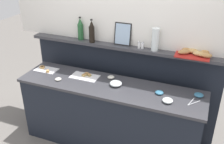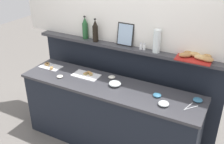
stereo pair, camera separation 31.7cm
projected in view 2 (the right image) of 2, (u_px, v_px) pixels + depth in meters
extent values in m
plane|color=slate|center=(127.00, 119.00, 4.14)|extent=(12.00, 12.00, 0.00)
cube|color=black|center=(109.00, 117.00, 3.47)|extent=(2.32, 0.57, 0.89)
cube|color=#38383D|center=(109.00, 86.00, 3.26)|extent=(2.36, 0.61, 0.03)
cube|color=black|center=(125.00, 88.00, 3.77)|extent=(2.64, 0.08, 1.27)
cube|color=#38383D|center=(124.00, 47.00, 3.43)|extent=(2.64, 0.22, 0.04)
cube|color=silver|center=(51.00, 67.00, 3.72)|extent=(0.31, 0.19, 0.01)
cube|color=#B7844C|center=(47.00, 65.00, 3.75)|extent=(0.06, 0.05, 0.01)
cube|color=#E5C666|center=(47.00, 64.00, 3.74)|extent=(0.06, 0.05, 0.01)
cube|color=#B7844C|center=(47.00, 64.00, 3.74)|extent=(0.06, 0.05, 0.01)
cube|color=#B7844C|center=(52.00, 69.00, 3.64)|extent=(0.07, 0.07, 0.01)
cube|color=#E5C666|center=(51.00, 68.00, 3.63)|extent=(0.07, 0.07, 0.01)
cube|color=#B7844C|center=(51.00, 68.00, 3.63)|extent=(0.07, 0.07, 0.01)
cube|color=#B7844C|center=(47.00, 64.00, 3.77)|extent=(0.06, 0.05, 0.01)
cube|color=#E5C666|center=(47.00, 64.00, 3.77)|extent=(0.06, 0.05, 0.01)
cube|color=#B7844C|center=(47.00, 63.00, 3.76)|extent=(0.06, 0.05, 0.01)
cube|color=silver|center=(86.00, 75.00, 3.48)|extent=(0.37, 0.21, 0.01)
cube|color=#B7844C|center=(88.00, 73.00, 3.51)|extent=(0.05, 0.06, 0.01)
cube|color=#66994C|center=(88.00, 73.00, 3.51)|extent=(0.05, 0.06, 0.01)
cube|color=#B7844C|center=(88.00, 72.00, 3.51)|extent=(0.05, 0.06, 0.01)
cube|color=#B7844C|center=(91.00, 74.00, 3.48)|extent=(0.07, 0.06, 0.01)
cube|color=#66994C|center=(91.00, 74.00, 3.48)|extent=(0.07, 0.06, 0.01)
cube|color=#B7844C|center=(91.00, 73.00, 3.47)|extent=(0.07, 0.06, 0.01)
cube|color=#B7844C|center=(86.00, 74.00, 3.49)|extent=(0.05, 0.06, 0.01)
cube|color=#66994C|center=(86.00, 74.00, 3.48)|extent=(0.05, 0.06, 0.01)
cube|color=#B7844C|center=(86.00, 73.00, 3.48)|extent=(0.05, 0.06, 0.01)
ellipsoid|color=silver|center=(115.00, 84.00, 3.23)|extent=(0.15, 0.15, 0.06)
ellipsoid|color=white|center=(115.00, 84.00, 3.23)|extent=(0.12, 0.12, 0.04)
ellipsoid|color=silver|center=(164.00, 104.00, 2.84)|extent=(0.12, 0.12, 0.05)
ellipsoid|color=#E5CC66|center=(164.00, 104.00, 2.84)|extent=(0.09, 0.09, 0.03)
ellipsoid|color=silver|center=(112.00, 77.00, 3.41)|extent=(0.09, 0.09, 0.03)
ellipsoid|color=teal|center=(198.00, 100.00, 2.92)|extent=(0.11, 0.11, 0.04)
ellipsoid|color=silver|center=(60.00, 76.00, 3.43)|extent=(0.08, 0.08, 0.03)
ellipsoid|color=teal|center=(157.00, 95.00, 3.01)|extent=(0.10, 0.10, 0.03)
cylinder|color=#B7BABF|center=(188.00, 106.00, 2.83)|extent=(0.06, 0.18, 0.01)
cylinder|color=#B7BABF|center=(191.00, 108.00, 2.80)|extent=(0.12, 0.15, 0.01)
sphere|color=#B7BABF|center=(184.00, 110.00, 2.77)|extent=(0.01, 0.01, 0.01)
cylinder|color=black|center=(95.00, 34.00, 3.50)|extent=(0.08, 0.08, 0.22)
cone|color=black|center=(95.00, 23.00, 3.44)|extent=(0.06, 0.06, 0.08)
cylinder|color=black|center=(95.00, 19.00, 3.41)|extent=(0.03, 0.03, 0.02)
cylinder|color=#23562D|center=(85.00, 31.00, 3.62)|extent=(0.08, 0.08, 0.22)
cone|color=#23562D|center=(85.00, 20.00, 3.55)|extent=(0.06, 0.06, 0.08)
cylinder|color=black|center=(84.00, 17.00, 3.53)|extent=(0.03, 0.03, 0.02)
cylinder|color=white|center=(141.00, 46.00, 3.28)|extent=(0.03, 0.03, 0.08)
cylinder|color=#B7BABF|center=(141.00, 43.00, 3.26)|extent=(0.03, 0.03, 0.01)
cylinder|color=white|center=(144.00, 47.00, 3.26)|extent=(0.03, 0.03, 0.08)
cylinder|color=#B7BABF|center=(144.00, 44.00, 3.24)|extent=(0.03, 0.03, 0.01)
cube|color=#B2231E|center=(194.00, 59.00, 3.02)|extent=(0.40, 0.26, 0.02)
ellipsoid|color=tan|center=(203.00, 58.00, 2.96)|extent=(0.08, 0.12, 0.06)
ellipsoid|color=tan|center=(195.00, 54.00, 3.04)|extent=(0.13, 0.08, 0.06)
ellipsoid|color=#B7844C|center=(207.00, 59.00, 2.91)|extent=(0.14, 0.08, 0.06)
ellipsoid|color=#AD7A47|center=(185.00, 55.00, 3.03)|extent=(0.18, 0.15, 0.06)
ellipsoid|color=#AD7A47|center=(189.00, 53.00, 3.09)|extent=(0.15, 0.13, 0.05)
ellipsoid|color=tan|center=(200.00, 57.00, 2.97)|extent=(0.15, 0.10, 0.06)
ellipsoid|color=#B7844C|center=(206.00, 55.00, 3.02)|extent=(0.17, 0.16, 0.06)
cube|color=black|center=(125.00, 34.00, 3.36)|extent=(0.23, 0.06, 0.29)
cube|color=#99B2CC|center=(125.00, 35.00, 3.36)|extent=(0.20, 0.05, 0.26)
cylinder|color=silver|center=(157.00, 41.00, 3.15)|extent=(0.09, 0.09, 0.29)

